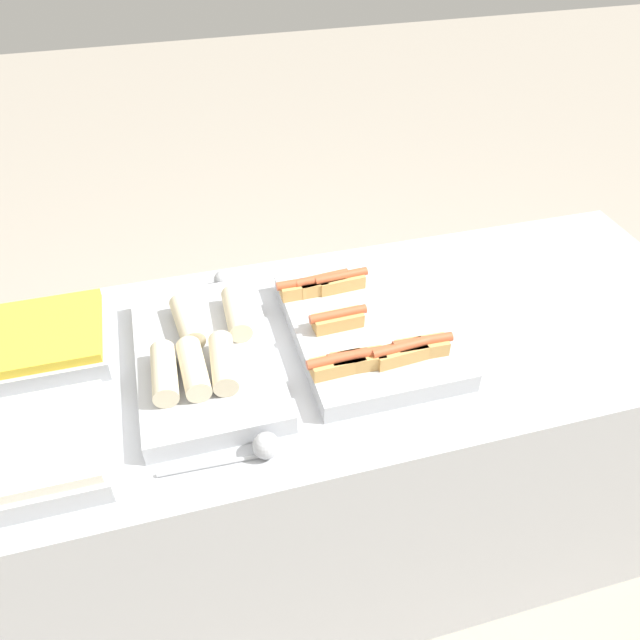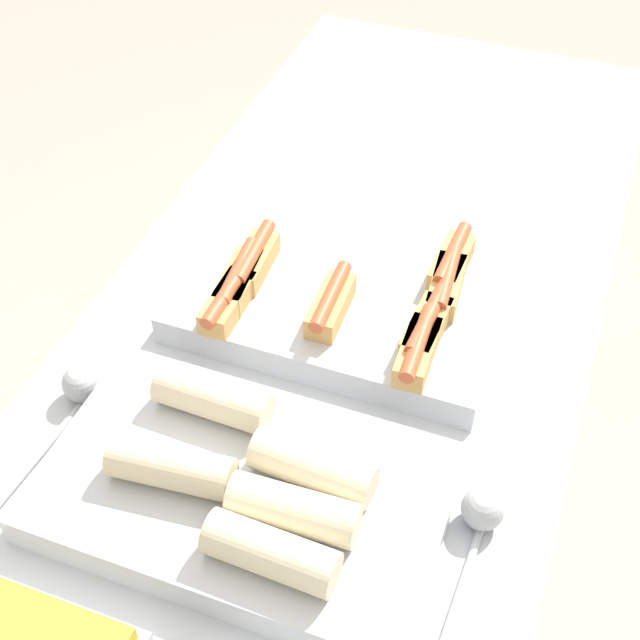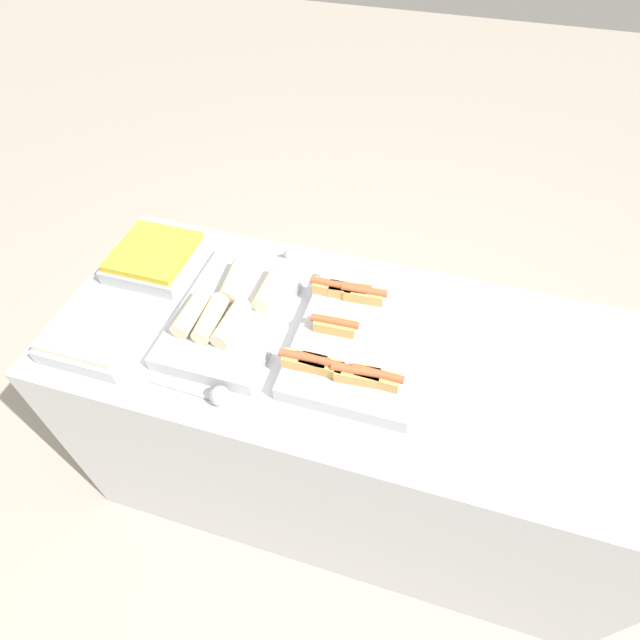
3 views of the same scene
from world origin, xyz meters
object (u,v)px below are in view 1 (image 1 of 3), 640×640
object	(u,v)px
tray_side_front	(41,449)
serving_spoon_near	(260,448)
tray_hotdogs	(365,327)
tray_side_back	(50,340)
tray_wraps	(205,356)
serving_spoon_far	(219,282)

from	to	relation	value
tray_side_front	serving_spoon_near	bearing A→B (deg)	-13.96
tray_hotdogs	tray_side_back	xyz separation A→B (m)	(-0.74, 0.15, 0.00)
tray_wraps	serving_spoon_near	xyz separation A→B (m)	(0.07, -0.29, -0.01)
tray_hotdogs	tray_side_back	size ratio (longest dim) A/B	1.78
tray_wraps	serving_spoon_far	size ratio (longest dim) A/B	1.98
tray_wraps	tray_side_back	xyz separation A→B (m)	(-0.35, 0.15, -0.00)
tray_hotdogs	tray_side_back	world-z (taller)	tray_hotdogs
tray_hotdogs	tray_side_back	distance (m)	0.76
serving_spoon_near	tray_side_back	bearing A→B (deg)	133.62
tray_wraps	serving_spoon_near	world-z (taller)	tray_wraps
tray_hotdogs	serving_spoon_far	bearing A→B (deg)	137.01
tray_side_back	serving_spoon_far	bearing A→B (deg)	18.28
tray_hotdogs	serving_spoon_near	size ratio (longest dim) A/B	1.99
tray_side_back	tray_side_front	bearing A→B (deg)	-90.00
tray_wraps	tray_side_back	size ratio (longest dim) A/B	1.84
serving_spoon_near	tray_hotdogs	bearing A→B (deg)	41.99
tray_wraps	tray_side_back	distance (m)	0.38
tray_wraps	tray_side_back	bearing A→B (deg)	156.18
tray_hotdogs	tray_side_front	world-z (taller)	tray_hotdogs
tray_side_front	tray_side_back	distance (m)	0.34
tray_wraps	tray_side_front	xyz separation A→B (m)	(-0.35, -0.18, -0.00)
tray_wraps	tray_hotdogs	bearing A→B (deg)	0.03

